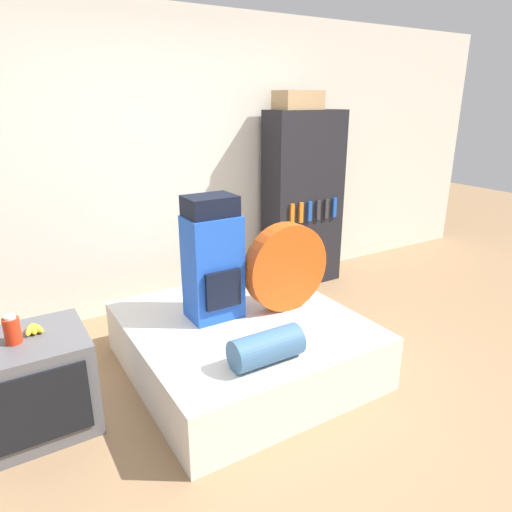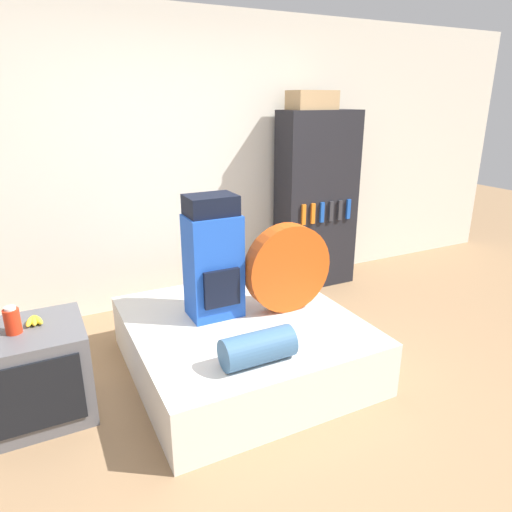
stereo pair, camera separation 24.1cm
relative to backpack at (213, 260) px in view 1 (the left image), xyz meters
name	(u,v)px [view 1 (the left image)]	position (x,y,z in m)	size (l,w,h in m)	color
ground_plane	(301,412)	(0.19, -0.78, -0.80)	(16.00, 16.00, 0.00)	#997551
wall_back	(168,164)	(0.19, 1.25, 0.50)	(8.00, 0.05, 2.60)	silver
bed	(243,343)	(0.14, -0.15, -0.61)	(1.51, 1.57, 0.38)	silver
backpack	(213,260)	(0.00, 0.00, 0.00)	(0.36, 0.30, 0.86)	blue
tent_bag	(286,267)	(0.51, -0.15, -0.10)	(0.64, 0.13, 0.64)	#D14C14
sleeping_roll	(266,347)	(-0.01, -0.71, -0.32)	(0.44, 0.19, 0.19)	#3D668E
television	(37,383)	(-1.19, -0.08, -0.51)	(0.60, 0.57, 0.58)	#5B5B60
canister	(12,330)	(-1.26, -0.09, -0.14)	(0.09, 0.09, 0.16)	red
banana_bunch	(33,329)	(-1.15, -0.01, -0.20)	(0.12, 0.14, 0.04)	yellow
bookshelf	(303,200)	(1.50, 0.97, 0.07)	(0.79, 0.37, 1.75)	black
cardboard_box	(298,100)	(1.40, 0.96, 1.04)	(0.43, 0.28, 0.17)	tan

